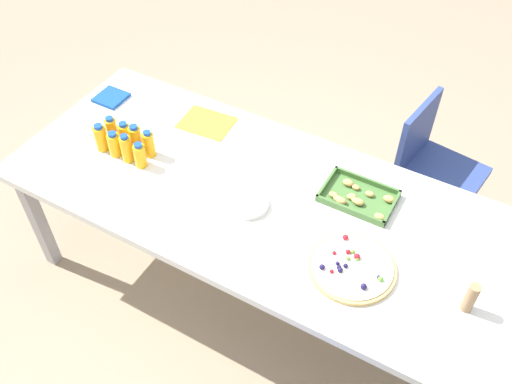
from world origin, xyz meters
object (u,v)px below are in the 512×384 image
(juice_bottle_5, at_px, (125,134))
(paper_folder, at_px, (207,123))
(juice_bottle_1, at_px, (114,144))
(fruit_pizza, at_px, (352,267))
(juice_bottle_6, at_px, (136,139))
(juice_bottle_3, at_px, (140,155))
(juice_bottle_4, at_px, (112,130))
(napkin_stack, at_px, (111,98))
(juice_bottle_0, at_px, (101,138))
(party_table, at_px, (268,207))
(juice_bottle_2, at_px, (127,149))
(plate_stack, at_px, (249,204))
(cardboard_tube, at_px, (470,298))
(snack_tray, at_px, (358,197))
(juice_bottle_7, at_px, (149,144))
(chair_far_right, at_px, (431,163))

(juice_bottle_5, distance_m, paper_folder, 0.42)
(juice_bottle_1, relative_size, fruit_pizza, 0.38)
(paper_folder, bearing_deg, juice_bottle_6, -117.75)
(juice_bottle_3, relative_size, juice_bottle_4, 0.95)
(napkin_stack, bearing_deg, juice_bottle_0, -55.48)
(party_table, xyz_separation_m, juice_bottle_2, (-0.70, -0.10, 0.13))
(juice_bottle_1, bearing_deg, plate_stack, 1.78)
(juice_bottle_0, distance_m, paper_folder, 0.53)
(juice_bottle_0, relative_size, cardboard_tube, 1.02)
(juice_bottle_5, bearing_deg, juice_bottle_4, -174.69)
(juice_bottle_4, bearing_deg, juice_bottle_6, -0.95)
(plate_stack, xyz_separation_m, cardboard_tube, (0.96, -0.05, 0.06))
(juice_bottle_6, distance_m, fruit_pizza, 1.18)
(party_table, height_order, napkin_stack, napkin_stack)
(party_table, bearing_deg, juice_bottle_3, -170.62)
(cardboard_tube, bearing_deg, snack_tray, 150.52)
(juice_bottle_0, relative_size, snack_tray, 0.45)
(juice_bottle_3, xyz_separation_m, napkin_stack, (-0.46, 0.33, -0.05))
(plate_stack, xyz_separation_m, napkin_stack, (-1.03, 0.30, -0.00))
(juice_bottle_5, relative_size, paper_folder, 0.50)
(juice_bottle_7, xyz_separation_m, napkin_stack, (-0.45, 0.25, -0.06))
(juice_bottle_7, height_order, snack_tray, juice_bottle_7)
(cardboard_tube, bearing_deg, juice_bottle_0, 179.24)
(juice_bottle_0, height_order, juice_bottle_7, juice_bottle_0)
(party_table, relative_size, juice_bottle_7, 16.97)
(party_table, bearing_deg, fruit_pizza, -19.67)
(fruit_pizza, xyz_separation_m, plate_stack, (-0.52, 0.09, -0.00))
(juice_bottle_7, bearing_deg, juice_bottle_6, -175.69)
(party_table, xyz_separation_m, juice_bottle_7, (-0.63, -0.02, 0.12))
(juice_bottle_3, relative_size, plate_stack, 0.77)
(juice_bottle_1, relative_size, paper_folder, 0.51)
(juice_bottle_6, distance_m, paper_folder, 0.39)
(juice_bottle_3, distance_m, paper_folder, 0.42)
(chair_far_right, distance_m, juice_bottle_3, 1.51)
(juice_bottle_6, relative_size, plate_stack, 0.88)
(party_table, xyz_separation_m, paper_folder, (-0.53, 0.31, 0.06))
(juice_bottle_7, bearing_deg, snack_tray, 12.58)
(juice_bottle_3, height_order, juice_bottle_7, juice_bottle_7)
(juice_bottle_3, bearing_deg, chair_far_right, 39.24)
(juice_bottle_1, xyz_separation_m, fruit_pizza, (1.24, -0.07, -0.05))
(juice_bottle_0, height_order, paper_folder, juice_bottle_0)
(juice_bottle_4, xyz_separation_m, cardboard_tube, (1.76, -0.10, 0.01))
(chair_far_right, distance_m, juice_bottle_7, 1.47)
(juice_bottle_2, xyz_separation_m, paper_folder, (0.17, 0.41, -0.07))
(juice_bottle_7, height_order, fruit_pizza, juice_bottle_7)
(juice_bottle_3, height_order, snack_tray, juice_bottle_3)
(napkin_stack, bearing_deg, snack_tray, -1.27)
(juice_bottle_1, distance_m, paper_folder, 0.48)
(juice_bottle_3, relative_size, juice_bottle_5, 1.01)
(party_table, relative_size, juice_bottle_2, 16.06)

